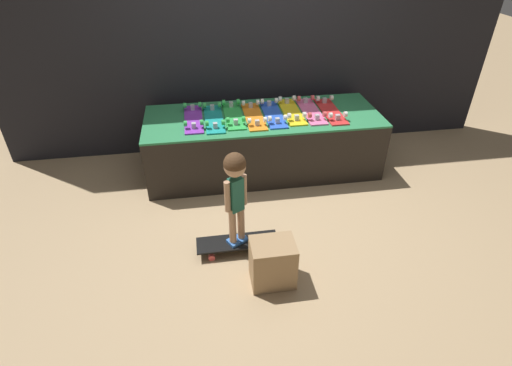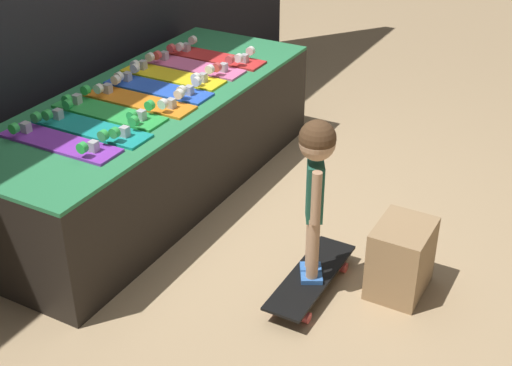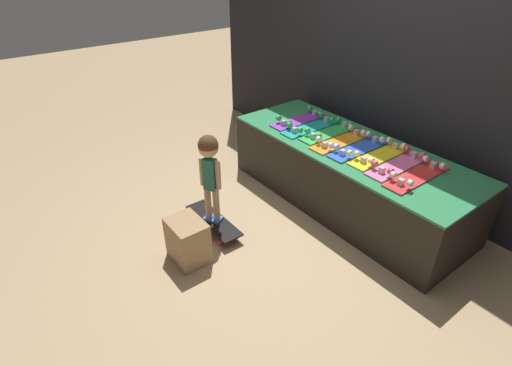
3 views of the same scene
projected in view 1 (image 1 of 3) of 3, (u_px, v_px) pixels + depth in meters
The scene contains 14 objects.
ground_plane at pixel (274, 201), 3.80m from camera, with size 16.00×16.00×0.00m, color tan.
back_wall at pixel (254, 28), 4.08m from camera, with size 5.42×0.10×2.62m.
display_rack at pixel (263, 143), 4.14m from camera, with size 2.35×0.87×0.61m.
skateboard_purple_on_rack at pixel (193, 118), 3.88m from camera, with size 0.18×0.65×0.09m.
skateboard_teal_on_rack at pixel (214, 118), 3.88m from camera, with size 0.18×0.65×0.09m.
skateboard_green_on_rack at pixel (233, 115), 3.94m from camera, with size 0.18×0.65×0.09m.
skateboard_orange_on_rack at pixel (254, 115), 3.93m from camera, with size 0.18×0.65×0.09m.
skateboard_blue_on_rack at pixel (273, 113), 3.97m from camera, with size 0.18×0.65×0.09m.
skateboard_yellow_on_rack at pixel (291, 111), 4.02m from camera, with size 0.18×0.65×0.09m.
skateboard_pink_on_rack at pixel (311, 110), 4.03m from camera, with size 0.18×0.65×0.09m.
skateboard_red_on_rack at pixel (331, 110), 4.03m from camera, with size 0.18×0.65×0.09m.
skateboard_on_floor at pixel (237, 243), 3.21m from camera, with size 0.65×0.19×0.09m.
child at pixel (235, 183), 2.89m from camera, with size 0.18×0.16×0.81m.
storage_box at pixel (273, 263), 2.88m from camera, with size 0.32×0.25×0.36m.
Camera 1 is at (-0.64, -3.00, 2.26)m, focal length 28.00 mm.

